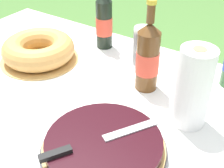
# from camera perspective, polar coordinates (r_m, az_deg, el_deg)

# --- Properties ---
(garden_table) EXTENTS (1.65, 1.17, 0.70)m
(garden_table) POSITION_cam_1_polar(r_m,az_deg,el_deg) (1.15, -7.75, -6.47)
(garden_table) COLOR #A87A47
(garden_table) RESTS_ON ground_plane
(tablecloth) EXTENTS (1.66, 1.18, 0.10)m
(tablecloth) POSITION_cam_1_polar(r_m,az_deg,el_deg) (1.12, -7.94, -4.63)
(tablecloth) COLOR white
(tablecloth) RESTS_ON garden_table
(berry_tart) EXTENTS (0.37, 0.37, 0.06)m
(berry_tart) POSITION_cam_1_polar(r_m,az_deg,el_deg) (0.91, -1.51, -11.48)
(berry_tart) COLOR #38383D
(berry_tart) RESTS_ON tablecloth
(serving_knife) EXTENTS (0.21, 0.33, 0.01)m
(serving_knife) POSITION_cam_1_polar(r_m,az_deg,el_deg) (0.88, -3.31, -10.45)
(serving_knife) COLOR silver
(serving_knife) RESTS_ON berry_tart
(bundt_cake) EXTENTS (0.34, 0.34, 0.10)m
(bundt_cake) POSITION_cam_1_polar(r_m,az_deg,el_deg) (1.38, -13.29, 6.14)
(bundt_cake) COLOR tan
(bundt_cake) RESTS_ON tablecloth
(cup_stack) EXTENTS (0.07, 0.07, 0.18)m
(cup_stack) POSITION_cam_1_polar(r_m,az_deg,el_deg) (1.29, 5.46, 6.70)
(cup_stack) COLOR white
(cup_stack) RESTS_ON tablecloth
(cider_bottle_amber) EXTENTS (0.09, 0.09, 0.34)m
(cider_bottle_amber) POSITION_cam_1_polar(r_m,az_deg,el_deg) (1.13, 6.55, 4.90)
(cider_bottle_amber) COLOR brown
(cider_bottle_amber) RESTS_ON tablecloth
(juice_bottle_red) EXTENTS (0.08, 0.08, 0.33)m
(juice_bottle_red) POSITION_cam_1_polar(r_m,az_deg,el_deg) (1.43, -1.45, 11.45)
(juice_bottle_red) COLOR black
(juice_bottle_red) RESTS_ON tablecloth
(paper_towel_roll) EXTENTS (0.11, 0.11, 0.27)m
(paper_towel_roll) POSITION_cam_1_polar(r_m,az_deg,el_deg) (0.99, 14.60, -0.68)
(paper_towel_roll) COLOR white
(paper_towel_roll) RESTS_ON tablecloth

